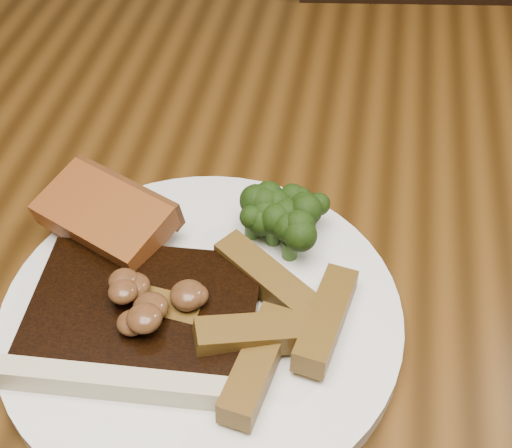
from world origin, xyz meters
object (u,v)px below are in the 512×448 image
(plate, at_px, (202,319))
(potato_wedges, at_px, (281,302))
(garlic_bread, at_px, (108,234))
(steak, at_px, (143,319))
(dining_table, at_px, (274,344))
(chair_far, at_px, (437,101))

(plate, relative_size, potato_wedges, 2.51)
(potato_wedges, bearing_deg, plate, -169.63)
(garlic_bread, bearing_deg, steak, -31.58)
(dining_table, relative_size, chair_far, 1.71)
(steak, distance_m, garlic_bread, 0.09)
(steak, height_order, garlic_bread, same)
(dining_table, bearing_deg, chair_far, 74.36)
(potato_wedges, bearing_deg, chair_far, 76.31)
(chair_far, relative_size, steak, 6.24)
(chair_far, height_order, garlic_bread, chair_far)
(chair_far, relative_size, potato_wedges, 8.46)
(dining_table, height_order, garlic_bread, garlic_bread)
(chair_far, xyz_separation_m, garlic_bread, (-0.29, -0.58, 0.26))
(dining_table, relative_size, garlic_bread, 16.41)
(garlic_bread, height_order, potato_wedges, potato_wedges)
(chair_far, bearing_deg, garlic_bread, 55.27)
(chair_far, relative_size, garlic_bread, 9.63)
(steak, bearing_deg, plate, 25.80)
(garlic_bread, xyz_separation_m, potato_wedges, (0.14, -0.04, 0.00))
(steak, bearing_deg, garlic_bread, 120.47)
(plate, height_order, garlic_bread, garlic_bread)
(dining_table, height_order, potato_wedges, potato_wedges)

